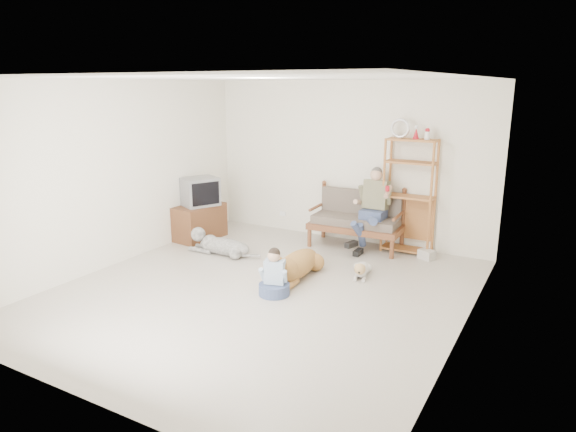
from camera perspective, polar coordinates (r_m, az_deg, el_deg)
The scene contains 17 objects.
floor at distance 6.78m, azimuth -2.95°, elevation -8.40°, with size 5.50×5.50×0.00m, color beige.
ceiling at distance 6.25m, azimuth -3.27°, elevation 15.07°, with size 5.50×5.50×0.00m, color white.
wall_back at distance 8.79m, azimuth 6.57°, elevation 5.97°, with size 5.00×5.00×0.00m, color white.
wall_front at distance 4.39m, azimuth -22.71°, elevation -3.63°, with size 5.00×5.00×0.00m, color white.
wall_left at distance 7.98m, azimuth -18.50°, elevation 4.47°, with size 5.50×5.50×0.00m, color white.
wall_right at distance 5.49m, azimuth 19.52°, elevation 0.15°, with size 5.50×5.50×0.00m, color white.
loveseat at distance 8.55m, azimuth 7.74°, elevation -0.23°, with size 1.53×0.77×0.95m.
man at distance 8.26m, azimuth 9.03°, elevation 0.19°, with size 0.51×0.74×1.19m.
etagere at distance 8.30m, azimuth 13.29°, elevation 2.26°, with size 0.81×0.35×2.12m.
book_stack at distance 8.24m, azimuth 15.15°, elevation -4.16°, with size 0.23×0.17×0.15m, color silver.
tv_stand at distance 9.08m, azimuth -9.84°, elevation -0.65°, with size 0.59×0.95×0.60m.
crt_tv at distance 8.95m, azimuth -9.76°, elevation 2.69°, with size 0.67×0.72×0.48m.
wall_outlet at distance 9.53m, azimuth -0.58°, elevation 0.27°, with size 0.12×0.02×0.08m, color white.
golden_retriever at distance 7.09m, azimuth 0.53°, elevation -5.59°, with size 0.45×1.62×0.49m.
shaggy_dog at distance 8.25m, azimuth -7.76°, elevation -3.13°, with size 1.32×0.35×0.39m.
terrier at distance 7.31m, azimuth 8.13°, elevation -5.91°, with size 0.30×0.65×0.25m.
child at distance 6.61m, azimuth -1.53°, elevation -6.89°, with size 0.40×0.40×0.63m.
Camera 1 is at (3.36, -5.27, 2.62)m, focal length 32.00 mm.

